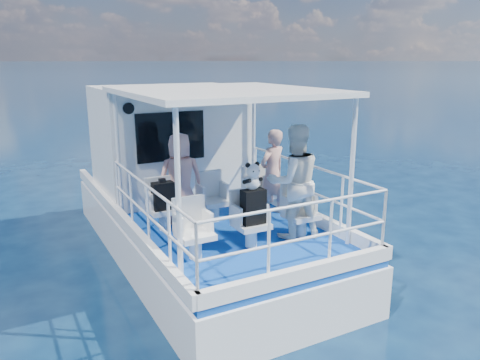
% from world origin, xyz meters
% --- Properties ---
extents(ground, '(2000.00, 2000.00, 0.00)m').
position_xyz_m(ground, '(0.00, 0.00, 0.00)').
color(ground, '#071B37').
rests_on(ground, ground).
extents(hull, '(3.00, 7.00, 1.60)m').
position_xyz_m(hull, '(0.00, 1.00, 0.00)').
color(hull, white).
rests_on(hull, ground).
extents(deck, '(2.90, 6.90, 0.10)m').
position_xyz_m(deck, '(0.00, 1.00, 0.85)').
color(deck, navy).
rests_on(deck, hull).
extents(cabin, '(2.85, 2.00, 2.20)m').
position_xyz_m(cabin, '(0.00, 2.30, 2.00)').
color(cabin, white).
rests_on(cabin, deck).
extents(canopy, '(3.00, 3.20, 0.08)m').
position_xyz_m(canopy, '(0.00, -0.20, 3.14)').
color(canopy, white).
rests_on(canopy, cabin).
extents(canopy_posts, '(2.77, 2.97, 2.20)m').
position_xyz_m(canopy_posts, '(0.00, -0.25, 2.00)').
color(canopy_posts, white).
rests_on(canopy_posts, deck).
extents(railings, '(2.84, 3.59, 1.00)m').
position_xyz_m(railings, '(0.00, -0.58, 1.40)').
color(railings, white).
rests_on(railings, deck).
extents(seat_port_fwd, '(0.48, 0.46, 0.38)m').
position_xyz_m(seat_port_fwd, '(-0.90, 0.20, 1.09)').
color(seat_port_fwd, white).
rests_on(seat_port_fwd, deck).
extents(seat_center_fwd, '(0.48, 0.46, 0.38)m').
position_xyz_m(seat_center_fwd, '(0.00, 0.20, 1.09)').
color(seat_center_fwd, white).
rests_on(seat_center_fwd, deck).
extents(seat_stbd_fwd, '(0.48, 0.46, 0.38)m').
position_xyz_m(seat_stbd_fwd, '(0.90, 0.20, 1.09)').
color(seat_stbd_fwd, white).
rests_on(seat_stbd_fwd, deck).
extents(seat_port_aft, '(0.48, 0.46, 0.38)m').
position_xyz_m(seat_port_aft, '(-0.90, -1.10, 1.09)').
color(seat_port_aft, white).
rests_on(seat_port_aft, deck).
extents(seat_center_aft, '(0.48, 0.46, 0.38)m').
position_xyz_m(seat_center_aft, '(0.00, -1.10, 1.09)').
color(seat_center_aft, white).
rests_on(seat_center_aft, deck).
extents(seat_stbd_aft, '(0.48, 0.46, 0.38)m').
position_xyz_m(seat_stbd_aft, '(0.90, -1.10, 1.09)').
color(seat_stbd_aft, white).
rests_on(seat_stbd_aft, deck).
extents(passenger_port_fwd, '(0.65, 0.53, 1.55)m').
position_xyz_m(passenger_port_fwd, '(-0.52, 0.41, 1.68)').
color(passenger_port_fwd, '#E5A094').
rests_on(passenger_port_fwd, deck).
extents(passenger_stbd_fwd, '(0.65, 0.52, 1.55)m').
position_xyz_m(passenger_stbd_fwd, '(1.07, 0.04, 1.67)').
color(passenger_stbd_fwd, '#DD9D8F').
rests_on(passenger_stbd_fwd, deck).
extents(passenger_stbd_aft, '(1.00, 0.85, 1.78)m').
position_xyz_m(passenger_stbd_aft, '(0.79, -1.05, 1.79)').
color(passenger_stbd_aft, white).
rests_on(passenger_stbd_aft, deck).
extents(backpack_port, '(0.34, 0.19, 0.45)m').
position_xyz_m(backpack_port, '(-0.93, 0.11, 1.50)').
color(backpack_port, black).
rests_on(backpack_port, seat_port_fwd).
extents(backpack_center, '(0.35, 0.19, 0.52)m').
position_xyz_m(backpack_center, '(0.00, -1.16, 1.54)').
color(backpack_center, black).
rests_on(backpack_center, seat_center_aft).
extents(compact_camera, '(0.11, 0.06, 0.06)m').
position_xyz_m(compact_camera, '(-0.94, 0.12, 1.76)').
color(compact_camera, black).
rests_on(compact_camera, backpack_port).
extents(panda, '(0.26, 0.22, 0.40)m').
position_xyz_m(panda, '(-0.00, -1.14, 2.00)').
color(panda, silver).
rests_on(panda, backpack_center).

